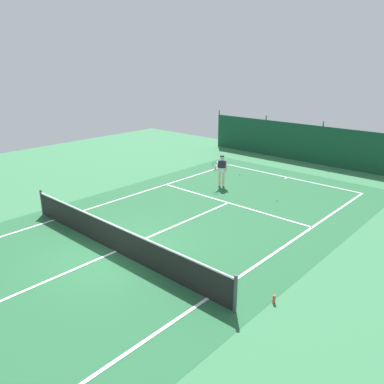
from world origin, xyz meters
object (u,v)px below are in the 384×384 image
object	(u,v)px
tennis_player	(222,168)
tennis_ball_by_sideline	(277,200)
tennis_net	(115,238)
tennis_ball_midcourt	(173,226)
water_bottle	(274,299)
tennis_ball_near_player	(240,174)
parked_car	(378,148)

from	to	relation	value
tennis_player	tennis_ball_by_sideline	distance (m)	3.46
tennis_net	tennis_ball_midcourt	bearing A→B (deg)	90.35
tennis_ball_midcourt	water_bottle	world-z (taller)	water_bottle
tennis_ball_midcourt	tennis_ball_by_sideline	xyz separation A→B (m)	(1.56, 5.35, 0.00)
tennis_ball_near_player	tennis_player	bearing A→B (deg)	-77.43
tennis_ball_midcourt	water_bottle	distance (m)	5.85
tennis_ball_by_sideline	water_bottle	size ratio (longest dim) A/B	0.28
tennis_ball_by_sideline	water_bottle	world-z (taller)	water_bottle
tennis_player	tennis_ball_near_player	bearing A→B (deg)	-105.86
tennis_ball_midcourt	tennis_player	bearing A→B (deg)	108.27
tennis_net	tennis_ball_near_player	world-z (taller)	tennis_net
tennis_ball_near_player	tennis_ball_by_sideline	xyz separation A→B (m)	(3.86, -2.42, 0.00)
parked_car	water_bottle	bearing A→B (deg)	104.59
tennis_player	tennis_ball_near_player	distance (m)	2.63
tennis_player	tennis_net	bearing A→B (deg)	73.94
tennis_net	tennis_ball_by_sideline	xyz separation A→B (m)	(1.54, 8.13, -0.48)
tennis_player	tennis_ball_midcourt	distance (m)	5.72
tennis_net	tennis_player	xyz separation A→B (m)	(-1.79, 8.15, 0.45)
parked_car	tennis_ball_midcourt	bearing A→B (deg)	86.26
water_bottle	tennis_player	bearing A→B (deg)	135.93
tennis_player	tennis_ball_by_sideline	size ratio (longest dim) A/B	24.85
tennis_ball_midcourt	parked_car	distance (m)	16.56
tennis_net	parked_car	size ratio (longest dim) A/B	2.33
tennis_net	tennis_ball_by_sideline	world-z (taller)	tennis_net
parked_car	tennis_ball_near_player	bearing A→B (deg)	65.83
tennis_ball_midcourt	tennis_ball_by_sideline	size ratio (longest dim) A/B	1.00
tennis_ball_midcourt	parked_car	size ratio (longest dim) A/B	0.02
tennis_ball_midcourt	tennis_ball_near_player	bearing A→B (deg)	106.54
tennis_player	water_bottle	size ratio (longest dim) A/B	6.83
water_bottle	tennis_ball_near_player	bearing A→B (deg)	129.64
tennis_net	water_bottle	bearing A→B (deg)	10.50
tennis_ball_near_player	tennis_ball_midcourt	size ratio (longest dim) A/B	1.00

